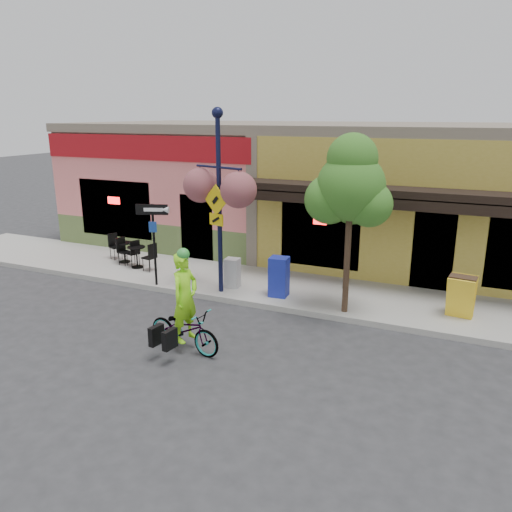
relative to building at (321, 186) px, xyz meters
The scene contains 14 objects.
ground 7.83m from the building, 90.00° to the right, with size 90.00×90.00×0.00m, color #2D2D30.
sidewalk 5.91m from the building, 90.00° to the right, with size 24.00×3.00×0.15m, color #9E9B93.
curb 7.28m from the building, 90.00° to the right, with size 24.00×0.12×0.15m, color #A8A59E.
building is the anchor object (origin of this frame).
bicycle 9.93m from the building, 90.15° to the right, with size 0.62×1.79×0.94m, color maroon.
cyclist_rider 9.85m from the building, 89.85° to the right, with size 0.69×0.45×1.89m, color #96FF1A.
lamp_post 6.64m from the building, 97.12° to the right, with size 1.55×0.62×4.86m, color #101434, non-canonical shape.
one_way_sign 7.44m from the building, 111.85° to the right, with size 0.89×0.19×2.32m, color black, non-canonical shape.
cafe_set_left 7.31m from the building, 126.54° to the right, with size 1.48×0.74×0.89m, color black, non-canonical shape.
cafe_set_right 7.54m from the building, 132.73° to the right, with size 1.44×0.72×0.86m, color black, non-canonical shape.
newspaper_box_blue 6.53m from the building, 83.08° to the right, with size 0.48×0.43×1.07m, color #1B29A6, non-canonical shape.
newspaper_box_grey 6.41m from the building, 96.33° to the right, with size 0.38×0.35×0.82m, color #BCBCBC, non-canonical shape.
street_tree 7.15m from the building, 68.34° to the right, with size 1.69×1.69×4.34m, color #3D7A26, non-canonical shape.
sandwich_board 8.14m from the building, 49.19° to the right, with size 0.61×0.45×1.01m, color yellow, non-canonical shape.
Camera 1 is at (5.23, -10.50, 4.85)m, focal length 35.00 mm.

